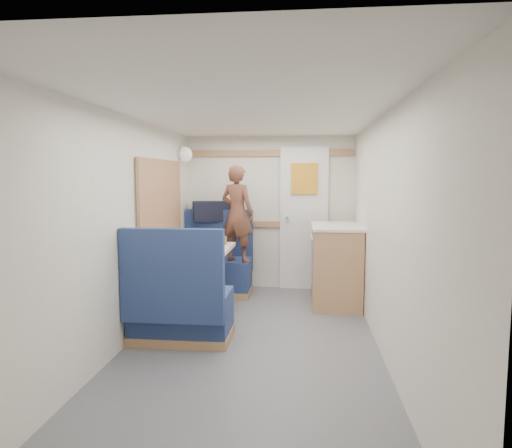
# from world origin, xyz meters

# --- Properties ---
(floor) EXTENTS (4.50, 4.50, 0.00)m
(floor) POSITION_xyz_m (0.00, 0.00, 0.00)
(floor) COLOR #515156
(floor) RESTS_ON ground
(ceiling) EXTENTS (4.50, 4.50, 0.00)m
(ceiling) POSITION_xyz_m (0.00, 0.00, 2.00)
(ceiling) COLOR silver
(ceiling) RESTS_ON wall_back
(wall_back) EXTENTS (2.20, 0.02, 2.00)m
(wall_back) POSITION_xyz_m (0.00, 2.25, 1.00)
(wall_back) COLOR silver
(wall_back) RESTS_ON floor
(wall_left) EXTENTS (0.02, 4.50, 2.00)m
(wall_left) POSITION_xyz_m (-1.10, 0.00, 1.00)
(wall_left) COLOR silver
(wall_left) RESTS_ON floor
(wall_right) EXTENTS (0.02, 4.50, 2.00)m
(wall_right) POSITION_xyz_m (1.10, 0.00, 1.00)
(wall_right) COLOR silver
(wall_right) RESTS_ON floor
(oak_trim_low) EXTENTS (2.15, 0.02, 0.08)m
(oak_trim_low) POSITION_xyz_m (0.00, 2.23, 0.85)
(oak_trim_low) COLOR #916241
(oak_trim_low) RESTS_ON wall_back
(oak_trim_high) EXTENTS (2.15, 0.02, 0.08)m
(oak_trim_high) POSITION_xyz_m (0.00, 2.23, 1.78)
(oak_trim_high) COLOR #916241
(oak_trim_high) RESTS_ON wall_back
(side_window) EXTENTS (0.04, 1.30, 0.72)m
(side_window) POSITION_xyz_m (-1.08, 1.00, 1.25)
(side_window) COLOR #B1BA9D
(side_window) RESTS_ON wall_left
(rear_door) EXTENTS (0.62, 0.12, 1.86)m
(rear_door) POSITION_xyz_m (0.45, 2.22, 0.97)
(rear_door) COLOR white
(rear_door) RESTS_ON wall_back
(dinette_table) EXTENTS (0.62, 0.92, 0.72)m
(dinette_table) POSITION_xyz_m (-0.65, 1.00, 0.57)
(dinette_table) COLOR white
(dinette_table) RESTS_ON floor
(bench_far) EXTENTS (0.90, 0.59, 1.05)m
(bench_far) POSITION_xyz_m (-0.65, 1.86, 0.30)
(bench_far) COLOR navy
(bench_far) RESTS_ON floor
(bench_near) EXTENTS (0.90, 0.59, 1.05)m
(bench_near) POSITION_xyz_m (-0.65, 0.14, 0.30)
(bench_near) COLOR navy
(bench_near) RESTS_ON floor
(ledge) EXTENTS (0.90, 0.14, 0.04)m
(ledge) POSITION_xyz_m (-0.65, 2.12, 0.88)
(ledge) COLOR #916241
(ledge) RESTS_ON bench_far
(dome_light) EXTENTS (0.20, 0.20, 0.20)m
(dome_light) POSITION_xyz_m (-1.04, 1.85, 1.75)
(dome_light) COLOR white
(dome_light) RESTS_ON wall_left
(galley_counter) EXTENTS (0.57, 0.92, 0.92)m
(galley_counter) POSITION_xyz_m (0.82, 1.55, 0.47)
(galley_counter) COLOR #916241
(galley_counter) RESTS_ON floor
(person) EXTENTS (0.50, 0.42, 1.17)m
(person) POSITION_xyz_m (-0.35, 1.69, 1.03)
(person) COLOR brown
(person) RESTS_ON bench_far
(duffel_bag) EXTENTS (0.59, 0.41, 0.26)m
(duffel_bag) POSITION_xyz_m (-0.73, 2.12, 1.03)
(duffel_bag) COLOR black
(duffel_bag) RESTS_ON ledge
(tray) EXTENTS (0.31, 0.36, 0.02)m
(tray) POSITION_xyz_m (-0.58, 0.86, 0.73)
(tray) COLOR silver
(tray) RESTS_ON dinette_table
(orange_fruit) EXTENTS (0.08, 0.08, 0.08)m
(orange_fruit) POSITION_xyz_m (-0.55, 0.89, 0.78)
(orange_fruit) COLOR #D56A09
(orange_fruit) RESTS_ON tray
(cheese_block) EXTENTS (0.12, 0.08, 0.04)m
(cheese_block) POSITION_xyz_m (-0.54, 0.89, 0.76)
(cheese_block) COLOR #E5CD84
(cheese_block) RESTS_ON tray
(wine_glass) EXTENTS (0.08, 0.08, 0.17)m
(wine_glass) POSITION_xyz_m (-0.76, 0.81, 0.84)
(wine_glass) COLOR white
(wine_glass) RESTS_ON dinette_table
(tumbler_left) EXTENTS (0.06, 0.06, 0.10)m
(tumbler_left) POSITION_xyz_m (-0.81, 0.66, 0.77)
(tumbler_left) COLOR white
(tumbler_left) RESTS_ON dinette_table
(tumbler_mid) EXTENTS (0.07, 0.07, 0.12)m
(tumbler_mid) POSITION_xyz_m (-0.72, 1.31, 0.78)
(tumbler_mid) COLOR white
(tumbler_mid) RESTS_ON dinette_table
(beer_glass) EXTENTS (0.07, 0.07, 0.11)m
(beer_glass) POSITION_xyz_m (-0.45, 1.13, 0.77)
(beer_glass) COLOR brown
(beer_glass) RESTS_ON dinette_table
(pepper_grinder) EXTENTS (0.03, 0.03, 0.09)m
(pepper_grinder) POSITION_xyz_m (-0.55, 1.05, 0.76)
(pepper_grinder) COLOR black
(pepper_grinder) RESTS_ON dinette_table
(bread_loaf) EXTENTS (0.18, 0.25, 0.10)m
(bread_loaf) POSITION_xyz_m (-0.50, 1.16, 0.77)
(bread_loaf) COLOR brown
(bread_loaf) RESTS_ON dinette_table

